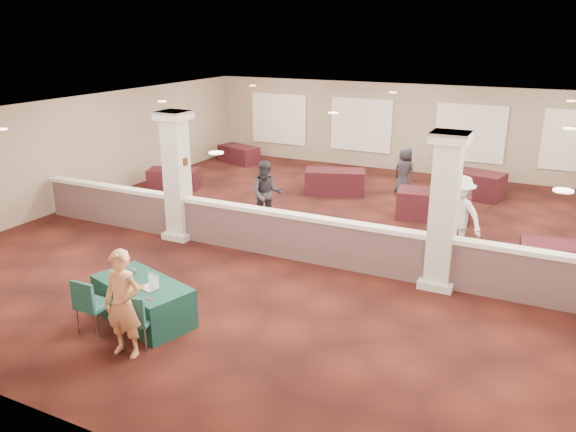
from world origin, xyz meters
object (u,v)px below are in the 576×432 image
at_px(far_table_front_left, 174,179).
at_px(far_table_front_center, 433,205).
at_px(far_table_back_right, 470,184).
at_px(attendee_a, 267,194).
at_px(far_table_front_right, 560,259).
at_px(attendee_b, 458,216).
at_px(conf_chair_main, 135,316).
at_px(conf_chair_side, 90,302).
at_px(attendee_d, 405,172).
at_px(near_table, 143,301).
at_px(far_table_back_center, 335,182).
at_px(woman, 123,304).
at_px(far_table_back_left, 239,154).

bearing_deg(far_table_front_left, far_table_front_center, 4.13).
height_order(far_table_back_right, attendee_a, attendee_a).
relative_size(far_table_front_right, attendee_b, 0.86).
relative_size(conf_chair_main, conf_chair_side, 0.96).
relative_size(attendee_a, attendee_b, 0.93).
distance_m(far_table_back_right, attendee_b, 5.28).
bearing_deg(attendee_d, near_table, 97.51).
height_order(far_table_front_left, far_table_back_center, far_table_back_center).
bearing_deg(far_table_back_center, near_table, -90.14).
xyz_separation_m(far_table_front_left, far_table_front_right, (11.74, -1.90, 0.01)).
bearing_deg(far_table_front_left, attendee_d, 19.99).
height_order(far_table_front_left, far_table_back_right, far_table_back_right).
height_order(far_table_front_center, attendee_d, attendee_d).
bearing_deg(far_table_front_right, near_table, -140.24).
xyz_separation_m(woman, far_table_back_left, (-5.50, 12.74, -0.57)).
relative_size(near_table, attendee_a, 1.07).
bearing_deg(attendee_d, woman, 101.07).
xyz_separation_m(far_table_front_center, far_table_back_right, (0.55, 2.78, 0.01)).
bearing_deg(conf_chair_main, far_table_front_right, 31.40).
relative_size(conf_chair_main, far_table_front_center, 0.50).
relative_size(conf_chair_main, attendee_b, 0.51).
bearing_deg(attendee_b, far_table_front_center, 136.42).
height_order(far_table_front_center, far_table_back_left, far_table_front_center).
xyz_separation_m(woman, far_table_back_center, (-0.48, 10.36, -0.52)).
xyz_separation_m(far_table_front_right, attendee_b, (-2.24, 0.07, 0.63)).
distance_m(far_table_front_left, attendee_d, 7.55).
height_order(conf_chair_main, far_table_front_center, conf_chair_main).
xyz_separation_m(far_table_front_center, far_table_front_right, (3.29, -2.51, -0.06)).
bearing_deg(near_table, far_table_back_right, 86.57).
xyz_separation_m(far_table_front_right, far_table_back_right, (-2.74, 5.29, 0.07)).
bearing_deg(near_table, attendee_b, 68.31).
relative_size(far_table_front_right, far_table_back_center, 0.88).
distance_m(conf_chair_main, conf_chair_side, 1.02).
distance_m(conf_chair_main, far_table_back_left, 13.68).
relative_size(conf_chair_main, far_table_front_right, 0.59).
bearing_deg(conf_chair_main, far_table_front_center, 57.35).
height_order(far_table_front_left, attendee_d, attendee_d).
distance_m(far_table_back_left, attendee_b, 11.28).
bearing_deg(near_table, far_table_back_left, 129.83).
xyz_separation_m(conf_chair_main, far_table_back_center, (-0.50, 10.14, -0.20)).
bearing_deg(conf_chair_main, far_table_back_center, 78.36).
distance_m(woman, far_table_front_right, 9.12).
xyz_separation_m(far_table_front_left, far_table_front_center, (8.45, 0.61, 0.07)).
bearing_deg(attendee_a, conf_chair_main, -112.30).
bearing_deg(far_table_back_left, conf_chair_main, -66.19).
bearing_deg(far_table_front_center, near_table, -113.04).
height_order(woman, attendee_a, woman).
height_order(far_table_front_center, far_table_back_right, far_table_back_right).
relative_size(conf_chair_main, far_table_front_left, 0.60).
bearing_deg(attendee_d, attendee_a, 80.59).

